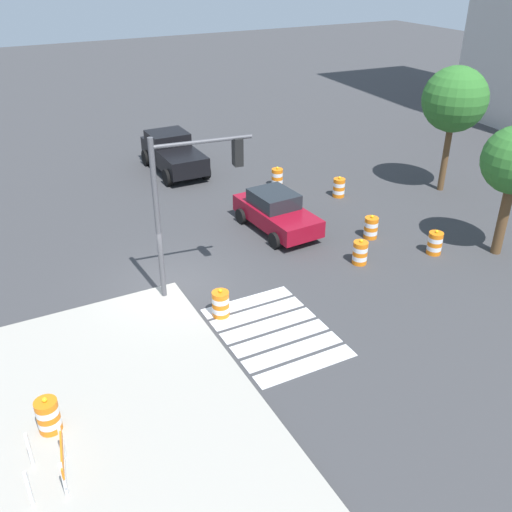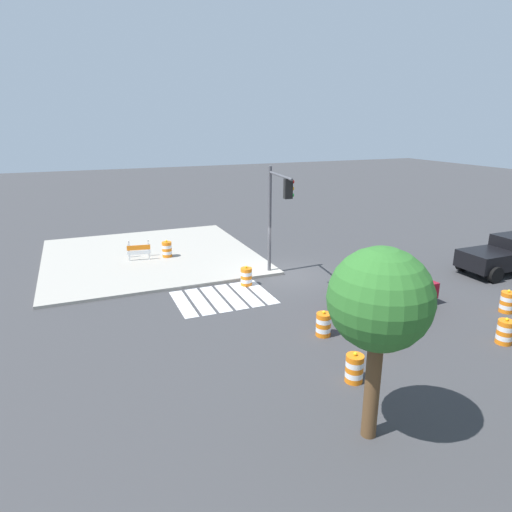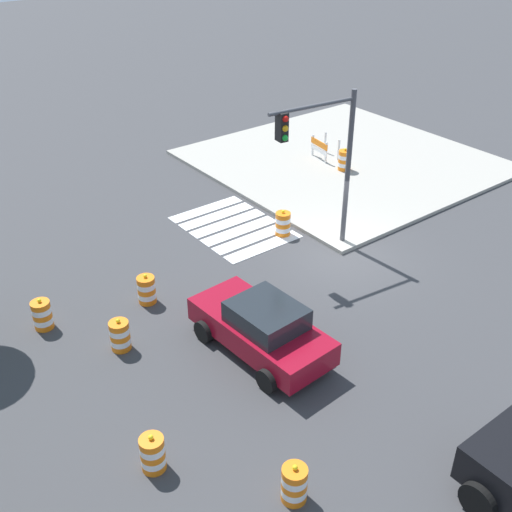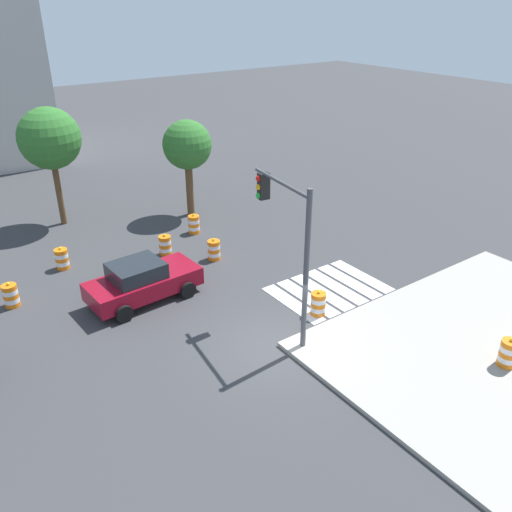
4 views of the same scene
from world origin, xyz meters
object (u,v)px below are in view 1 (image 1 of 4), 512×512
(traffic_barrel_median_far, at_px, (221,304))
(traffic_light_pole, at_px, (191,187))
(street_tree_streetside_mid, at_px, (455,100))
(construction_barricade, at_px, (56,460))
(traffic_barrel_lane_center, at_px, (339,188))
(traffic_barrel_on_sidewalk, at_px, (48,416))
(traffic_barrel_median_near, at_px, (435,243))
(traffic_barrel_near_corner, at_px, (371,228))
(traffic_barrel_crosswalk_end, at_px, (360,253))
(traffic_barrel_far_curb, at_px, (277,177))
(sports_car, at_px, (276,212))
(pickup_truck, at_px, (172,152))

(traffic_barrel_median_far, height_order, traffic_light_pole, traffic_light_pole)
(street_tree_streetside_mid, bearing_deg, construction_barricade, -65.33)
(traffic_barrel_median_far, xyz_separation_m, traffic_light_pole, (-1.70, -0.16, 3.46))
(traffic_barrel_lane_center, distance_m, traffic_light_pole, 11.06)
(traffic_barrel_on_sidewalk, bearing_deg, traffic_barrel_median_near, 100.38)
(traffic_barrel_near_corner, distance_m, traffic_barrel_median_far, 8.14)
(construction_barricade, bearing_deg, traffic_barrel_lane_center, 125.64)
(traffic_barrel_crosswalk_end, bearing_deg, traffic_light_pole, -98.66)
(traffic_barrel_far_curb, height_order, traffic_barrel_lane_center, same)
(traffic_barrel_near_corner, bearing_deg, traffic_light_pole, -85.76)
(traffic_barrel_median_far, height_order, traffic_barrel_far_curb, same)
(traffic_barrel_crosswalk_end, height_order, traffic_barrel_on_sidewalk, traffic_barrel_on_sidewalk)
(traffic_barrel_median_near, xyz_separation_m, street_tree_streetside_mid, (-4.88, 4.98, 3.94))
(traffic_barrel_median_near, distance_m, traffic_barrel_far_curb, 9.23)
(sports_car, xyz_separation_m, traffic_barrel_lane_center, (-1.74, 4.43, -0.36))
(traffic_barrel_on_sidewalk, bearing_deg, pickup_truck, 150.58)
(sports_car, height_order, traffic_barrel_crosswalk_end, sports_car)
(traffic_barrel_far_curb, height_order, traffic_barrel_on_sidewalk, traffic_barrel_on_sidewalk)
(traffic_barrel_near_corner, height_order, traffic_barrel_median_near, same)
(traffic_barrel_on_sidewalk, relative_size, street_tree_streetside_mid, 0.17)
(traffic_barrel_on_sidewalk, bearing_deg, traffic_barrel_crosswalk_end, 106.17)
(sports_car, xyz_separation_m, traffic_barrel_far_curb, (-4.27, 2.48, -0.36))
(traffic_barrel_median_far, relative_size, traffic_barrel_on_sidewalk, 1.00)
(traffic_barrel_on_sidewalk, relative_size, construction_barricade, 0.76)
(pickup_truck, xyz_separation_m, traffic_barrel_median_far, (13.70, -3.43, -0.52))
(pickup_truck, xyz_separation_m, traffic_barrel_near_corner, (11.42, 4.38, -0.52))
(traffic_barrel_on_sidewalk, bearing_deg, street_tree_streetside_mid, 110.90)
(traffic_barrel_lane_center, distance_m, construction_barricade, 18.60)
(traffic_barrel_crosswalk_end, relative_size, traffic_barrel_median_far, 1.00)
(traffic_barrel_crosswalk_end, relative_size, traffic_barrel_far_curb, 1.00)
(traffic_barrel_near_corner, height_order, traffic_barrel_median_far, same)
(traffic_barrel_lane_center, bearing_deg, traffic_barrel_on_sidewalk, -58.39)
(traffic_barrel_median_near, height_order, traffic_barrel_lane_center, same)
(traffic_barrel_median_far, relative_size, traffic_light_pole, 0.19)
(traffic_barrel_near_corner, bearing_deg, construction_barricade, -64.35)
(traffic_barrel_far_curb, relative_size, traffic_barrel_on_sidewalk, 1.00)
(pickup_truck, relative_size, construction_barricade, 3.84)
(traffic_barrel_median_near, xyz_separation_m, traffic_barrel_on_sidewalk, (2.75, -15.00, 0.15))
(traffic_barrel_near_corner, bearing_deg, traffic_barrel_far_curb, -175.02)
(construction_barricade, xyz_separation_m, street_tree_streetside_mid, (-9.23, 20.08, 3.68))
(traffic_barrel_crosswalk_end, height_order, construction_barricade, construction_barricade)
(pickup_truck, xyz_separation_m, street_tree_streetside_mid, (8.79, 10.72, 3.43))
(sports_car, bearing_deg, traffic_barrel_on_sidewalk, -54.65)
(traffic_barrel_median_near, distance_m, traffic_barrel_lane_center, 6.49)
(traffic_barrel_median_near, distance_m, traffic_barrel_median_far, 9.16)
(traffic_barrel_median_near, xyz_separation_m, traffic_light_pole, (-1.67, -9.32, 3.46))
(street_tree_streetside_mid, bearing_deg, traffic_barrel_near_corner, -67.51)
(traffic_barrel_median_near, relative_size, traffic_barrel_far_curb, 1.00)
(traffic_barrel_near_corner, relative_size, traffic_barrel_crosswalk_end, 1.00)
(traffic_barrel_median_far, height_order, traffic_barrel_lane_center, same)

